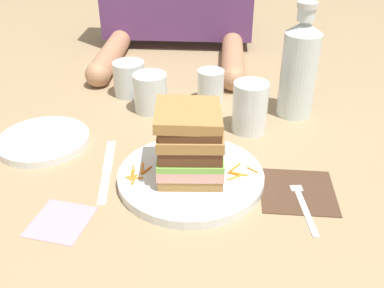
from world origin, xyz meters
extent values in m
plane|color=#9E8460|center=(0.00, 0.00, 0.00)|extent=(3.00, 3.00, 0.00)
cylinder|color=white|center=(0.01, -0.01, 0.01)|extent=(0.25, 0.25, 0.02)
cube|color=#A87A42|center=(0.01, -0.01, 0.03)|extent=(0.11, 0.11, 0.02)
cube|color=#E0A393|center=(0.01, -0.01, 0.04)|extent=(0.11, 0.12, 0.02)
cube|color=#7AB74C|center=(0.01, -0.01, 0.06)|extent=(0.11, 0.12, 0.01)
cube|color=#56331E|center=(0.01, -0.01, 0.08)|extent=(0.11, 0.11, 0.02)
cube|color=#A87A42|center=(0.01, -0.01, 0.10)|extent=(0.11, 0.11, 0.02)
cube|color=#56331E|center=(0.01, -0.01, 0.11)|extent=(0.10, 0.10, 0.01)
cube|color=#A87A42|center=(0.01, -0.01, 0.13)|extent=(0.12, 0.12, 0.02)
cylinder|color=orange|center=(-0.06, -0.01, 0.02)|extent=(0.01, 0.02, 0.00)
cylinder|color=orange|center=(-0.09, -0.03, 0.02)|extent=(0.00, 0.03, 0.00)
cylinder|color=orange|center=(-0.07, -0.01, 0.02)|extent=(0.01, 0.03, 0.00)
cylinder|color=orange|center=(-0.09, -0.03, 0.02)|extent=(0.02, 0.01, 0.00)
cylinder|color=orange|center=(-0.08, -0.04, 0.02)|extent=(0.01, 0.03, 0.00)
cylinder|color=orange|center=(-0.08, -0.04, 0.02)|extent=(0.03, 0.01, 0.00)
cylinder|color=orange|center=(-0.09, -0.01, 0.02)|extent=(0.00, 0.03, 0.00)
cylinder|color=orange|center=(0.12, 0.00, 0.02)|extent=(0.02, 0.02, 0.00)
cylinder|color=orange|center=(0.10, -0.01, 0.02)|extent=(0.03, 0.01, 0.00)
cylinder|color=orange|center=(0.09, 0.01, 0.02)|extent=(0.02, 0.03, 0.00)
cylinder|color=orange|center=(0.09, -0.01, 0.02)|extent=(0.02, 0.01, 0.00)
cylinder|color=orange|center=(0.09, -0.02, 0.02)|extent=(0.03, 0.02, 0.00)
cube|color=#4C3323|center=(0.19, -0.03, 0.00)|extent=(0.13, 0.13, 0.00)
cube|color=silver|center=(0.20, -0.09, 0.00)|extent=(0.02, 0.11, 0.00)
cube|color=silver|center=(0.19, -0.02, 0.00)|extent=(0.02, 0.02, 0.00)
cylinder|color=silver|center=(0.20, 0.00, 0.00)|extent=(0.01, 0.04, 0.00)
cylinder|color=silver|center=(0.19, 0.00, 0.00)|extent=(0.01, 0.04, 0.00)
cylinder|color=silver|center=(0.19, 0.00, 0.00)|extent=(0.01, 0.04, 0.00)
cylinder|color=silver|center=(0.18, 0.00, 0.00)|extent=(0.01, 0.04, 0.00)
cube|color=silver|center=(-0.13, -0.05, 0.00)|extent=(0.03, 0.10, 0.00)
cube|color=silver|center=(-0.15, 0.05, 0.00)|extent=(0.03, 0.11, 0.00)
cylinder|color=white|center=(0.12, 0.17, 0.05)|extent=(0.07, 0.07, 0.10)
cylinder|color=orange|center=(0.12, 0.17, 0.03)|extent=(0.07, 0.07, 0.06)
cylinder|color=silver|center=(0.22, 0.25, 0.09)|extent=(0.08, 0.08, 0.18)
cone|color=silver|center=(0.22, 0.25, 0.19)|extent=(0.08, 0.08, 0.03)
cylinder|color=silver|center=(0.22, 0.25, 0.22)|extent=(0.04, 0.04, 0.03)
cylinder|color=silver|center=(0.22, 0.25, 0.24)|extent=(0.04, 0.04, 0.01)
cylinder|color=silver|center=(-0.16, 0.33, 0.04)|extent=(0.07, 0.07, 0.08)
cylinder|color=silver|center=(-0.10, 0.25, 0.04)|extent=(0.07, 0.07, 0.09)
cylinder|color=silver|center=(0.04, 0.30, 0.04)|extent=(0.06, 0.06, 0.08)
cylinder|color=white|center=(-0.29, 0.09, 0.01)|extent=(0.18, 0.18, 0.02)
cube|color=pink|center=(-0.18, -0.13, 0.00)|extent=(0.10, 0.10, 0.00)
cylinder|color=tan|center=(-0.25, 0.51, 0.03)|extent=(0.06, 0.27, 0.06)
cylinder|color=tan|center=(0.09, 0.51, 0.03)|extent=(0.06, 0.27, 0.06)
sphere|color=tan|center=(-0.25, 0.37, 0.03)|extent=(0.06, 0.06, 0.06)
sphere|color=tan|center=(0.09, 0.37, 0.03)|extent=(0.06, 0.06, 0.06)
camera|label=1|loc=(0.06, -0.63, 0.45)|focal=41.12mm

